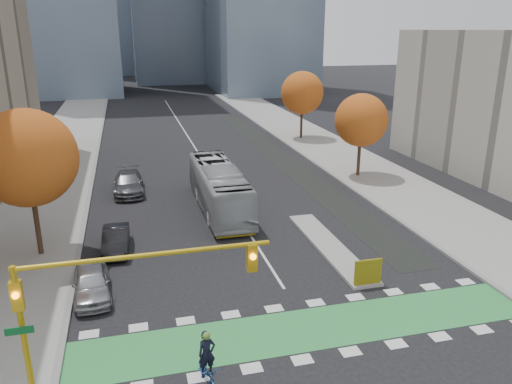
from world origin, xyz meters
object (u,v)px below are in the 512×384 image
traffic_signal_west (104,290)px  hazard_board (368,272)px  parked_car_c (129,183)px  tree_east_near (361,120)px  tree_east_far (302,93)px  tree_west (27,158)px  parked_car_a (91,283)px  parked_car_b (116,240)px  bus (219,187)px  cyclist (207,368)px

traffic_signal_west → hazard_board: bearing=21.5°
parked_car_c → tree_east_near: bearing=-0.4°
tree_east_far → tree_west: bearing=-133.3°
parked_car_a → parked_car_b: parked_car_a is taller
traffic_signal_west → tree_west: bearing=108.0°
tree_east_far → bus: bearing=-122.7°
tree_west → parked_car_c: bearing=64.6°
cyclist → parked_car_a: size_ratio=0.53×
traffic_signal_west → parked_car_b: (-0.01, 12.17, -3.37)m
hazard_board → bus: 13.77m
tree_west → traffic_signal_west: tree_west is taller
bus → traffic_signal_west: bearing=-111.8°
cyclist → bus: size_ratio=0.19×
tree_east_near → cyclist: size_ratio=3.22×
traffic_signal_west → tree_east_near: bearing=48.5°
parked_car_a → hazard_board: bearing=-14.7°
parked_car_a → parked_car_c: bearing=78.9°
hazard_board → parked_car_a: 13.23m
parked_car_a → parked_car_b: bearing=74.0°
tree_east_far → bus: size_ratio=0.67×
parked_car_a → tree_east_near: bearing=32.1°
hazard_board → traffic_signal_west: traffic_signal_west is taller
tree_east_far → traffic_signal_west: bearing=-117.9°
bus → parked_car_c: size_ratio=2.13×
tree_west → tree_east_near: size_ratio=1.16×
tree_east_far → parked_car_c: 25.42m
parked_car_c → parked_car_a: bearing=-96.2°
tree_west → parked_car_a: tree_west is taller
tree_east_near → parked_car_b: size_ratio=1.76×
tree_east_near → parked_car_a: size_ratio=1.71×
tree_west → hazard_board: bearing=-26.0°
cyclist → parked_car_c: (-2.33, 23.33, 0.04)m
tree_west → bus: 12.77m
cyclist → parked_car_a: (-4.27, 7.57, -0.03)m
tree_west → cyclist: tree_west is taller
hazard_board → tree_east_near: bearing=65.8°
bus → tree_west: bearing=-155.7°
hazard_board → parked_car_c: parked_car_c is taller
tree_west → bus: (11.03, 5.02, -4.03)m
traffic_signal_west → parked_car_a: traffic_signal_west is taller
hazard_board → tree_east_far: tree_east_far is taller
tree_west → traffic_signal_west: size_ratio=0.96×
tree_east_near → tree_east_far: bearing=88.2°
tree_east_far → parked_car_c: size_ratio=1.43×
tree_east_far → parked_car_a: bearing=-124.4°
tree_east_far → parked_car_b: size_ratio=1.90×
parked_car_b → tree_east_far: bearing=54.6°
tree_east_near → traffic_signal_west: (-19.93, -22.51, -0.83)m
traffic_signal_west → parked_car_c: traffic_signal_west is taller
parked_car_b → parked_car_c: bearing=87.8°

